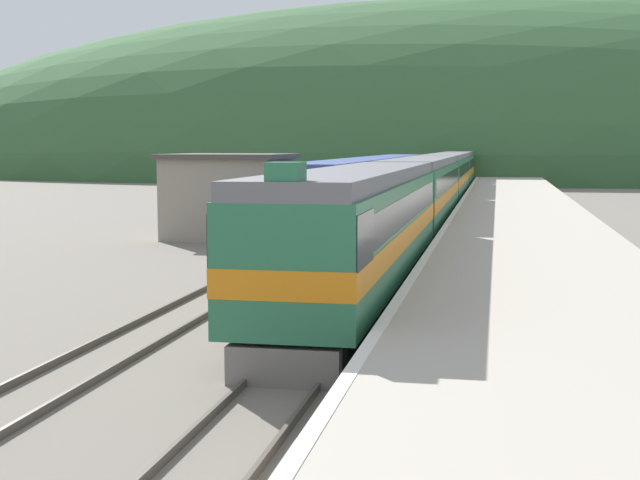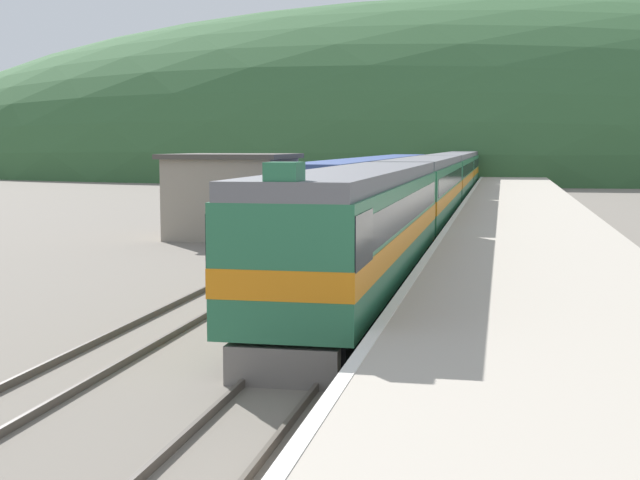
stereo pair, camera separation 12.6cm
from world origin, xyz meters
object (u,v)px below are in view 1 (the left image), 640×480
at_px(express_train_lead_car, 359,229).
at_px(carriage_second, 422,191).
at_px(carriage_fourth, 459,169).
at_px(siding_train, 373,184).
at_px(carriage_fifth, 467,164).
at_px(carriage_third, 447,176).

distance_m(express_train_lead_car, carriage_second, 22.22).
height_order(carriage_fourth, siding_train, carriage_fourth).
relative_size(express_train_lead_car, carriage_fourth, 0.88).
xyz_separation_m(express_train_lead_car, carriage_fifth, (0.00, 92.19, -0.01)).
distance_m(express_train_lead_car, carriage_fourth, 68.87).
distance_m(carriage_fourth, carriage_fifth, 23.33).
relative_size(carriage_second, carriage_third, 1.00).
xyz_separation_m(express_train_lead_car, carriage_fourth, (0.00, 68.87, -0.01)).
bearing_deg(carriage_fourth, express_train_lead_car, -90.00).
height_order(express_train_lead_car, siding_train, express_train_lead_car).
xyz_separation_m(carriage_second, siding_train, (-4.34, 12.01, -0.20)).
relative_size(carriage_second, carriage_fourth, 1.00).
bearing_deg(carriage_second, express_train_lead_car, -90.00).
height_order(carriage_second, carriage_third, same).
height_order(express_train_lead_car, carriage_fourth, express_train_lead_car).
relative_size(express_train_lead_car, carriage_second, 0.88).
bearing_deg(carriage_fourth, carriage_third, -90.00).
xyz_separation_m(carriage_third, carriage_fifth, (0.00, 46.65, 0.00)).
relative_size(carriage_fourth, carriage_fifth, 1.00).
height_order(carriage_second, siding_train, carriage_second).
distance_m(carriage_third, carriage_fifth, 46.65).
distance_m(carriage_fourth, siding_train, 34.91).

